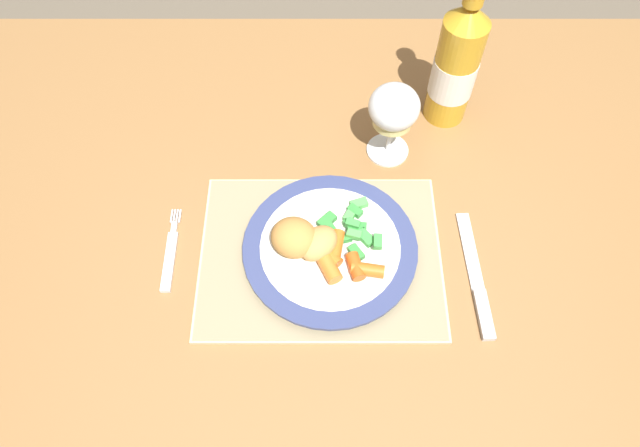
{
  "coord_description": "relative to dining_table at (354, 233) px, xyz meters",
  "views": [
    {
      "loc": [
        -0.06,
        -0.47,
        1.45
      ],
      "look_at": [
        -0.06,
        -0.06,
        0.78
      ],
      "focal_mm": 32.0,
      "sensor_mm": 36.0,
      "label": 1
    }
  ],
  "objects": [
    {
      "name": "table_knife",
      "position": [
        0.16,
        -0.13,
        0.09
      ],
      "size": [
        0.03,
        0.2,
        0.01
      ],
      "color": "silver",
      "rests_on": "dining_table"
    },
    {
      "name": "fork",
      "position": [
        -0.27,
        -0.09,
        0.09
      ],
      "size": [
        0.02,
        0.13,
        0.01
      ],
      "color": "silver",
      "rests_on": "dining_table"
    },
    {
      "name": "breaded_croquettes",
      "position": [
        -0.08,
        -0.09,
        0.13
      ],
      "size": [
        0.11,
        0.08,
        0.05
      ],
      "color": "tan",
      "rests_on": "dinner_plate"
    },
    {
      "name": "wine_glass",
      "position": [
        0.05,
        0.1,
        0.18
      ],
      "size": [
        0.08,
        0.08,
        0.13
      ],
      "color": "silver",
      "rests_on": "dining_table"
    },
    {
      "name": "glazed_carrots",
      "position": [
        -0.03,
        -0.11,
        0.12
      ],
      "size": [
        0.1,
        0.08,
        0.02
      ],
      "color": "#CC5119",
      "rests_on": "dinner_plate"
    },
    {
      "name": "dinner_plate",
      "position": [
        -0.04,
        -0.09,
        0.1
      ],
      "size": [
        0.24,
        0.24,
        0.02
      ],
      "color": "silver",
      "rests_on": "placemat"
    },
    {
      "name": "placemat",
      "position": [
        -0.06,
        -0.09,
        0.09
      ],
      "size": [
        0.34,
        0.26,
        0.01
      ],
      "color": "#CCB789",
      "rests_on": "dining_table"
    },
    {
      "name": "bottle",
      "position": [
        0.15,
        0.18,
        0.19
      ],
      "size": [
        0.07,
        0.07,
        0.27
      ],
      "color": "gold",
      "rests_on": "dining_table"
    },
    {
      "name": "green_beans_pile",
      "position": [
        -0.01,
        -0.06,
        0.12
      ],
      "size": [
        0.09,
        0.1,
        0.02
      ],
      "color": "#338438",
      "rests_on": "dinner_plate"
    },
    {
      "name": "ground_plane",
      "position": [
        0.0,
        0.0,
        -0.66
      ],
      "size": [
        6.0,
        6.0,
        0.0
      ],
      "primitive_type": "plane",
      "color": "brown"
    },
    {
      "name": "dining_table",
      "position": [
        0.0,
        0.0,
        0.0
      ],
      "size": [
        1.55,
        0.84,
        0.74
      ],
      "color": "olive",
      "rests_on": "ground"
    }
  ]
}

